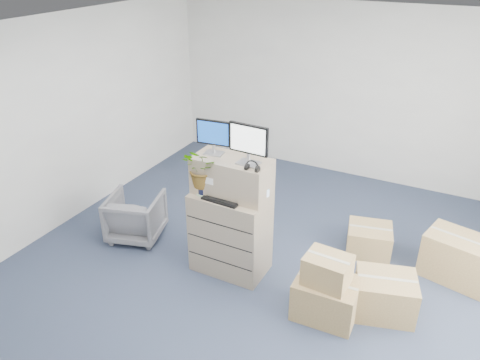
% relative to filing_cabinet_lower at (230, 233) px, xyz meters
% --- Properties ---
extents(ground, '(7.00, 7.00, 0.00)m').
position_rel_filing_cabinet_lower_xyz_m(ground, '(0.40, -0.26, -0.51)').
color(ground, '#263244').
rests_on(ground, ground).
extents(wall_back, '(6.00, 0.02, 2.80)m').
position_rel_filing_cabinet_lower_xyz_m(wall_back, '(0.40, 3.25, 0.89)').
color(wall_back, silver).
rests_on(wall_back, ground).
extents(filing_cabinet_lower, '(0.87, 0.53, 1.01)m').
position_rel_filing_cabinet_lower_xyz_m(filing_cabinet_lower, '(0.00, 0.00, 0.00)').
color(filing_cabinet_lower, tan).
rests_on(filing_cabinet_lower, ground).
extents(filing_cabinet_upper, '(0.87, 0.44, 0.43)m').
position_rel_filing_cabinet_lower_xyz_m(filing_cabinet_upper, '(0.00, 0.05, 0.72)').
color(filing_cabinet_upper, tan).
rests_on(filing_cabinet_upper, filing_cabinet_lower).
extents(monitor_left, '(0.40, 0.17, 0.40)m').
position_rel_filing_cabinet_lower_xyz_m(monitor_left, '(-0.24, 0.07, 1.16)').
color(monitor_left, '#99999E').
rests_on(monitor_left, filing_cabinet_upper).
extents(monitor_right, '(0.45, 0.18, 0.45)m').
position_rel_filing_cabinet_lower_xyz_m(monitor_right, '(0.22, 0.01, 1.19)').
color(monitor_right, '#99999E').
rests_on(monitor_right, filing_cabinet_upper).
extents(headphones, '(0.15, 0.02, 0.15)m').
position_rel_filing_cabinet_lower_xyz_m(headphones, '(0.33, -0.11, 0.98)').
color(headphones, black).
rests_on(headphones, filing_cabinet_upper).
extents(keyboard, '(0.45, 0.20, 0.02)m').
position_rel_filing_cabinet_lower_xyz_m(keyboard, '(-0.02, -0.15, 0.52)').
color(keyboard, black).
rests_on(keyboard, filing_cabinet_lower).
extents(mouse, '(0.10, 0.07, 0.03)m').
position_rel_filing_cabinet_lower_xyz_m(mouse, '(0.37, -0.10, 0.52)').
color(mouse, silver).
rests_on(mouse, filing_cabinet_lower).
extents(water_bottle, '(0.07, 0.07, 0.25)m').
position_rel_filing_cabinet_lower_xyz_m(water_bottle, '(0.05, 0.04, 0.63)').
color(water_bottle, gray).
rests_on(water_bottle, filing_cabinet_lower).
extents(phone_dock, '(0.06, 0.05, 0.13)m').
position_rel_filing_cabinet_lower_xyz_m(phone_dock, '(-0.09, 0.03, 0.55)').
color(phone_dock, silver).
rests_on(phone_dock, filing_cabinet_lower).
extents(external_drive, '(0.22, 0.18, 0.06)m').
position_rel_filing_cabinet_lower_xyz_m(external_drive, '(0.29, 0.09, 0.54)').
color(external_drive, black).
rests_on(external_drive, filing_cabinet_lower).
extents(tissue_box, '(0.26, 0.18, 0.09)m').
position_rel_filing_cabinet_lower_xyz_m(tissue_box, '(0.32, 0.06, 0.61)').
color(tissue_box, '#4791F2').
rests_on(tissue_box, external_drive).
extents(potted_plant, '(0.51, 0.55, 0.45)m').
position_rel_filing_cabinet_lower_xyz_m(potted_plant, '(-0.28, -0.09, 0.77)').
color(potted_plant, '#9CB995').
rests_on(potted_plant, filing_cabinet_lower).
extents(office_chair, '(0.82, 0.79, 0.69)m').
position_rel_filing_cabinet_lower_xyz_m(office_chair, '(-1.45, 0.03, -0.16)').
color(office_chair, slate).
rests_on(office_chair, ground).
extents(cardboard_boxes, '(1.95, 1.93, 0.76)m').
position_rel_filing_cabinet_lower_xyz_m(cardboard_boxes, '(1.81, 0.46, -0.24)').
color(cardboard_boxes, '#967248').
rests_on(cardboard_boxes, ground).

